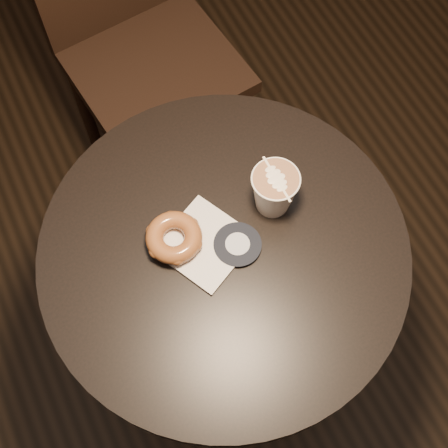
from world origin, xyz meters
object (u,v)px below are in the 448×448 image
at_px(chair, 131,13).
at_px(latte_cup, 274,191).
at_px(doughnut, 174,237).
at_px(cafe_table, 224,283).
at_px(pastry_bag, 205,244).

height_order(chair, latte_cup, chair).
distance_m(chair, latte_cup, 0.74).
xyz_separation_m(doughnut, latte_cup, (0.20, -0.01, 0.03)).
height_order(cafe_table, chair, chair).
bearing_deg(pastry_bag, chair, 53.28).
bearing_deg(chair, doughnut, -110.94).
bearing_deg(pastry_bag, doughnut, 123.22).
bearing_deg(cafe_table, latte_cup, 18.77).
bearing_deg(doughnut, cafe_table, -33.00).
bearing_deg(pastry_bag, cafe_table, -63.51).
height_order(cafe_table, pastry_bag, pastry_bag).
relative_size(chair, latte_cup, 10.53).
bearing_deg(chair, pastry_bag, -106.76).
bearing_deg(doughnut, pastry_bag, -30.37).
relative_size(cafe_table, pastry_bag, 5.20).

